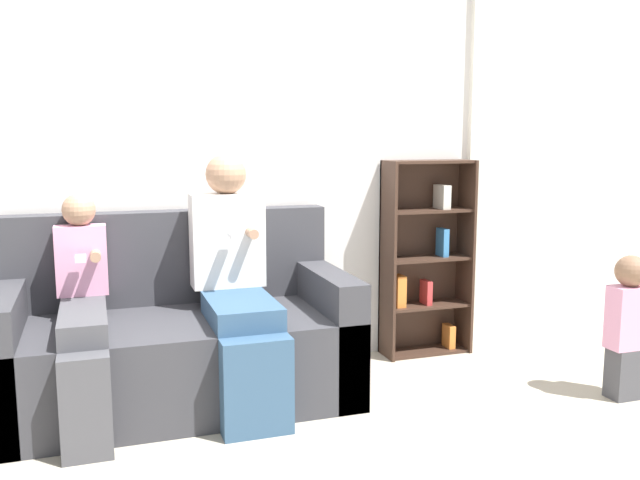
% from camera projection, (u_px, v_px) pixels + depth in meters
% --- Properties ---
extents(ground_plane, '(14.00, 14.00, 0.00)m').
position_uv_depth(ground_plane, '(240.00, 436.00, 3.13)').
color(ground_plane, '#B2A893').
extents(back_wall, '(10.00, 0.06, 2.55)m').
position_uv_depth(back_wall, '(200.00, 154.00, 3.87)').
color(back_wall, silver).
rests_on(back_wall, ground_plane).
extents(curtain_panel, '(0.90, 0.04, 2.33)m').
position_uv_depth(curtain_panel, '(527.00, 168.00, 4.52)').
color(curtain_panel, silver).
rests_on(curtain_panel, ground_plane).
extents(couch, '(1.78, 0.86, 0.97)m').
position_uv_depth(couch, '(177.00, 343.00, 3.51)').
color(couch, '#38383D').
rests_on(couch, ground_plane).
extents(adult_seated, '(0.39, 0.83, 1.28)m').
position_uv_depth(adult_seated, '(236.00, 277.00, 3.46)').
color(adult_seated, '#335170').
rests_on(adult_seated, ground_plane).
extents(child_seated, '(0.25, 0.83, 1.09)m').
position_uv_depth(child_seated, '(83.00, 313.00, 3.19)').
color(child_seated, '#47474C').
rests_on(child_seated, ground_plane).
extents(toddler_standing, '(0.20, 0.16, 0.77)m').
position_uv_depth(toddler_standing, '(628.00, 323.00, 3.54)').
color(toddler_standing, '#47474C').
rests_on(toddler_standing, ground_plane).
extents(bookshelf, '(0.56, 0.23, 1.23)m').
position_uv_depth(bookshelf, '(425.00, 259.00, 4.29)').
color(bookshelf, '#3D281E').
rests_on(bookshelf, ground_plane).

